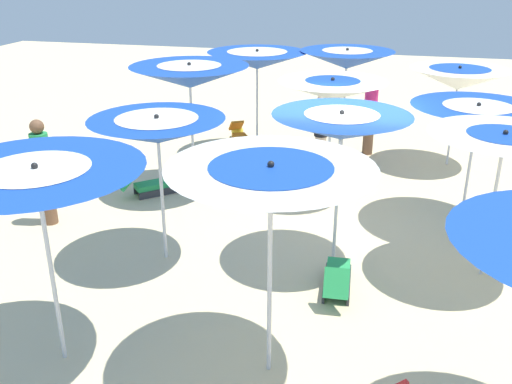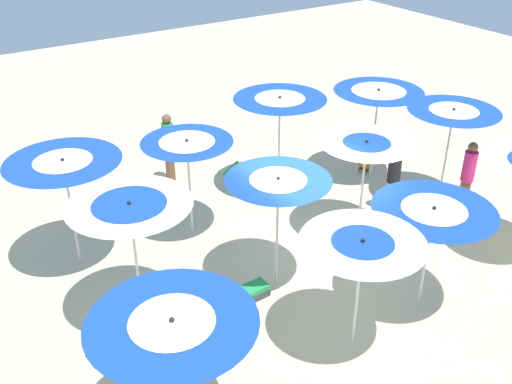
{
  "view_description": "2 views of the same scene",
  "coord_description": "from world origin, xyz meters",
  "px_view_note": "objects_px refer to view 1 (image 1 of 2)",
  "views": [
    {
      "loc": [
        0.83,
        -8.58,
        4.32
      ],
      "look_at": [
        -0.86,
        -1.74,
        1.37
      ],
      "focal_mm": 39.69,
      "sensor_mm": 36.0,
      "label": 1
    },
    {
      "loc": [
        7.82,
        -6.37,
        7.31
      ],
      "look_at": [
        -1.59,
        -0.24,
        1.02
      ],
      "focal_mm": 41.67,
      "sensor_mm": 36.0,
      "label": 2
    }
  ],
  "objects_px": {
    "beach_umbrella_8": "(38,187)",
    "beachgoer_1": "(321,131)",
    "beach_umbrella_5": "(341,126)",
    "beach_umbrella_6": "(332,90)",
    "lounger_3": "(151,185)",
    "beach_ball": "(237,131)",
    "beach_umbrella_9": "(157,130)",
    "beach_umbrella_1": "(503,145)",
    "beachgoer_2": "(43,170)",
    "beachgoer_0": "(370,115)",
    "beach_umbrella_10": "(190,76)",
    "beach_umbrella_7": "(347,59)",
    "lounger_2": "(242,138)",
    "lounger_0": "(337,278)",
    "beach_umbrella_2": "(477,116)",
    "beach_umbrella_3": "(459,78)",
    "beach_umbrella_4": "(271,185)",
    "beach_umbrella_11": "(257,60)"
  },
  "relations": [
    {
      "from": "beach_umbrella_5",
      "to": "beachgoer_2",
      "type": "relative_size",
      "value": 1.27
    },
    {
      "from": "beach_umbrella_4",
      "to": "lounger_3",
      "type": "relative_size",
      "value": 2.35
    },
    {
      "from": "lounger_0",
      "to": "beach_umbrella_8",
      "type": "bearing_deg",
      "value": 123.16
    },
    {
      "from": "beach_umbrella_5",
      "to": "beach_umbrella_9",
      "type": "bearing_deg",
      "value": -167.98
    },
    {
      "from": "lounger_2",
      "to": "beachgoer_0",
      "type": "height_order",
      "value": "beachgoer_0"
    },
    {
      "from": "beach_umbrella_4",
      "to": "beach_umbrella_10",
      "type": "relative_size",
      "value": 0.99
    },
    {
      "from": "beachgoer_0",
      "to": "beach_umbrella_10",
      "type": "bearing_deg",
      "value": 9.37
    },
    {
      "from": "beach_umbrella_4",
      "to": "lounger_0",
      "type": "relative_size",
      "value": 2.18
    },
    {
      "from": "beach_umbrella_3",
      "to": "beach_umbrella_7",
      "type": "bearing_deg",
      "value": 175.4
    },
    {
      "from": "beach_umbrella_3",
      "to": "beach_umbrella_5",
      "type": "height_order",
      "value": "beach_umbrella_5"
    },
    {
      "from": "lounger_3",
      "to": "beach_ball",
      "type": "bearing_deg",
      "value": 38.25
    },
    {
      "from": "beach_umbrella_2",
      "to": "beach_umbrella_3",
      "type": "bearing_deg",
      "value": 90.96
    },
    {
      "from": "beach_umbrella_9",
      "to": "lounger_0",
      "type": "bearing_deg",
      "value": -6.97
    },
    {
      "from": "lounger_0",
      "to": "beach_ball",
      "type": "bearing_deg",
      "value": 22.92
    },
    {
      "from": "beach_umbrella_4",
      "to": "beach_umbrella_10",
      "type": "height_order",
      "value": "beach_umbrella_10"
    },
    {
      "from": "beach_umbrella_6",
      "to": "beachgoer_0",
      "type": "bearing_deg",
      "value": 77.44
    },
    {
      "from": "beach_umbrella_6",
      "to": "beach_umbrella_7",
      "type": "distance_m",
      "value": 2.6
    },
    {
      "from": "beach_umbrella_5",
      "to": "beach_umbrella_9",
      "type": "distance_m",
      "value": 2.59
    },
    {
      "from": "beach_umbrella_5",
      "to": "lounger_0",
      "type": "height_order",
      "value": "beach_umbrella_5"
    },
    {
      "from": "beach_umbrella_8",
      "to": "lounger_2",
      "type": "height_order",
      "value": "beach_umbrella_8"
    },
    {
      "from": "beach_umbrella_1",
      "to": "lounger_2",
      "type": "height_order",
      "value": "beach_umbrella_1"
    },
    {
      "from": "beach_umbrella_3",
      "to": "beach_umbrella_10",
      "type": "relative_size",
      "value": 0.87
    },
    {
      "from": "beachgoer_0",
      "to": "beach_umbrella_11",
      "type": "bearing_deg",
      "value": -21.59
    },
    {
      "from": "beach_umbrella_6",
      "to": "beachgoer_2",
      "type": "bearing_deg",
      "value": -152.02
    },
    {
      "from": "beach_umbrella_1",
      "to": "beachgoer_2",
      "type": "distance_m",
      "value": 7.17
    },
    {
      "from": "lounger_0",
      "to": "lounger_2",
      "type": "distance_m",
      "value": 6.67
    },
    {
      "from": "lounger_2",
      "to": "beachgoer_0",
      "type": "relative_size",
      "value": 0.68
    },
    {
      "from": "beach_umbrella_1",
      "to": "beachgoer_2",
      "type": "xyz_separation_m",
      "value": [
        -7.1,
        0.02,
        -1.0
      ]
    },
    {
      "from": "beach_umbrella_7",
      "to": "lounger_2",
      "type": "relative_size",
      "value": 2.01
    },
    {
      "from": "beach_umbrella_5",
      "to": "beach_umbrella_6",
      "type": "bearing_deg",
      "value": 99.48
    },
    {
      "from": "beach_umbrella_6",
      "to": "beachgoer_1",
      "type": "xyz_separation_m",
      "value": [
        -0.32,
        1.28,
        -1.17
      ]
    },
    {
      "from": "beach_umbrella_9",
      "to": "beachgoer_0",
      "type": "bearing_deg",
      "value": 64.83
    },
    {
      "from": "beach_umbrella_8",
      "to": "beachgoer_1",
      "type": "distance_m",
      "value": 7.24
    },
    {
      "from": "beach_umbrella_6",
      "to": "lounger_0",
      "type": "bearing_deg",
      "value": -80.44
    },
    {
      "from": "beach_umbrella_8",
      "to": "beach_umbrella_10",
      "type": "xyz_separation_m",
      "value": [
        -0.25,
        5.19,
        0.12
      ]
    },
    {
      "from": "beach_umbrella_11",
      "to": "lounger_0",
      "type": "bearing_deg",
      "value": -65.67
    },
    {
      "from": "beach_umbrella_11",
      "to": "lounger_2",
      "type": "bearing_deg",
      "value": 138.61
    },
    {
      "from": "beach_umbrella_5",
      "to": "lounger_3",
      "type": "relative_size",
      "value": 2.22
    },
    {
      "from": "beach_umbrella_10",
      "to": "lounger_0",
      "type": "bearing_deg",
      "value": -43.67
    },
    {
      "from": "beach_umbrella_11",
      "to": "beach_umbrella_4",
      "type": "bearing_deg",
      "value": -75.24
    },
    {
      "from": "beach_umbrella_2",
      "to": "beach_umbrella_7",
      "type": "height_order",
      "value": "beach_umbrella_7"
    },
    {
      "from": "lounger_0",
      "to": "beachgoer_1",
      "type": "height_order",
      "value": "beachgoer_1"
    },
    {
      "from": "beach_umbrella_4",
      "to": "beach_umbrella_7",
      "type": "height_order",
      "value": "beach_umbrella_4"
    },
    {
      "from": "beach_umbrella_3",
      "to": "beachgoer_1",
      "type": "height_order",
      "value": "beach_umbrella_3"
    },
    {
      "from": "beach_umbrella_3",
      "to": "beach_umbrella_10",
      "type": "distance_m",
      "value": 5.71
    },
    {
      "from": "beach_umbrella_8",
      "to": "beachgoer_2",
      "type": "bearing_deg",
      "value": 124.58
    },
    {
      "from": "beach_umbrella_10",
      "to": "lounger_0",
      "type": "height_order",
      "value": "beach_umbrella_10"
    },
    {
      "from": "beach_umbrella_10",
      "to": "beachgoer_0",
      "type": "distance_m",
      "value": 4.63
    },
    {
      "from": "beach_umbrella_1",
      "to": "lounger_0",
      "type": "distance_m",
      "value": 2.85
    },
    {
      "from": "beachgoer_0",
      "to": "beachgoer_1",
      "type": "bearing_deg",
      "value": 22.51
    }
  ]
}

